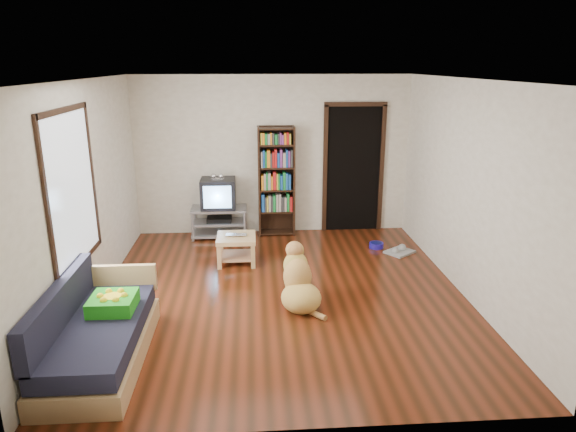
{
  "coord_description": "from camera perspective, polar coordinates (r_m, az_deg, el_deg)",
  "views": [
    {
      "loc": [
        -0.34,
        -5.88,
        2.78
      ],
      "look_at": [
        0.1,
        0.37,
        0.9
      ],
      "focal_mm": 32.0,
      "sensor_mm": 36.0,
      "label": 1
    }
  ],
  "objects": [
    {
      "name": "wall_left",
      "position": [
        6.35,
        -21.42,
        2.07
      ],
      "size": [
        0.0,
        5.0,
        5.0
      ],
      "primitive_type": "plane",
      "rotation": [
        1.57,
        0.0,
        1.57
      ],
      "color": "silver",
      "rests_on": "ground"
    },
    {
      "name": "grey_rag",
      "position": [
        8.0,
        12.28,
        -3.92
      ],
      "size": [
        0.51,
        0.5,
        0.03
      ],
      "primitive_type": "cube",
      "rotation": [
        0.0,
        0.0,
        0.64
      ],
      "color": "#999999",
      "rests_on": "ground"
    },
    {
      "name": "green_cushion",
      "position": [
        5.45,
        -18.87,
        -9.11
      ],
      "size": [
        0.44,
        0.44,
        0.14
      ],
      "primitive_type": "cube",
      "rotation": [
        0.0,
        0.0,
        -0.02
      ],
      "color": "green",
      "rests_on": "sofa"
    },
    {
      "name": "sofa",
      "position": [
        5.38,
        -20.57,
        -12.4
      ],
      "size": [
        0.8,
        1.8,
        0.8
      ],
      "color": "tan",
      "rests_on": "ground"
    },
    {
      "name": "wall_back",
      "position": [
        8.51,
        -1.71,
        6.71
      ],
      "size": [
        4.5,
        0.0,
        4.5
      ],
      "primitive_type": "plane",
      "rotation": [
        1.57,
        0.0,
        0.0
      ],
      "color": "silver",
      "rests_on": "ground"
    },
    {
      "name": "doorway",
      "position": [
        8.69,
        7.28,
        5.57
      ],
      "size": [
        1.03,
        0.05,
        2.19
      ],
      "color": "black",
      "rests_on": "wall_back"
    },
    {
      "name": "tv_stand",
      "position": [
        8.53,
        -7.63,
        -0.56
      ],
      "size": [
        0.9,
        0.45,
        0.5
      ],
      "color": "#99999E",
      "rests_on": "ground"
    },
    {
      "name": "ground",
      "position": [
        6.51,
        -0.66,
        -8.56
      ],
      "size": [
        5.0,
        5.0,
        0.0
      ],
      "primitive_type": "plane",
      "color": "#58200F",
      "rests_on": "ground"
    },
    {
      "name": "dog",
      "position": [
        6.12,
        1.19,
        -7.45
      ],
      "size": [
        0.54,
        0.88,
        0.75
      ],
      "color": "tan",
      "rests_on": "ground"
    },
    {
      "name": "bookshelf",
      "position": [
        8.42,
        -1.31,
        4.52
      ],
      "size": [
        0.6,
        0.3,
        1.8
      ],
      "color": "black",
      "rests_on": "ground"
    },
    {
      "name": "window",
      "position": [
        5.84,
        -22.86,
        2.72
      ],
      "size": [
        0.03,
        1.46,
        1.7
      ],
      "color": "white",
      "rests_on": "wall_left"
    },
    {
      "name": "wall_right",
      "position": [
        6.59,
        19.24,
        2.79
      ],
      "size": [
        0.0,
        5.0,
        5.0
      ],
      "primitive_type": "plane",
      "rotation": [
        1.57,
        0.0,
        -1.57
      ],
      "color": "silver",
      "rests_on": "ground"
    },
    {
      "name": "wall_front",
      "position": [
        3.7,
        1.61,
        -6.88
      ],
      "size": [
        4.5,
        0.0,
        4.5
      ],
      "primitive_type": "plane",
      "rotation": [
        -1.57,
        0.0,
        0.0
      ],
      "color": "silver",
      "rests_on": "ground"
    },
    {
      "name": "coffee_table",
      "position": [
        7.4,
        -5.76,
        -3.11
      ],
      "size": [
        0.55,
        0.55,
        0.4
      ],
      "color": "tan",
      "rests_on": "ground"
    },
    {
      "name": "ceiling",
      "position": [
        5.89,
        -0.75,
        14.96
      ],
      "size": [
        5.0,
        5.0,
        0.0
      ],
      "primitive_type": "plane",
      "rotation": [
        3.14,
        0.0,
        0.0
      ],
      "color": "white",
      "rests_on": "ground"
    },
    {
      "name": "crt_tv",
      "position": [
        8.42,
        -7.75,
        2.57
      ],
      "size": [
        0.55,
        0.52,
        0.58
      ],
      "color": "black",
      "rests_on": "tv_stand"
    },
    {
      "name": "dog_bowl",
      "position": [
        8.14,
        9.78,
        -3.22
      ],
      "size": [
        0.22,
        0.22,
        0.08
      ],
      "primitive_type": "cylinder",
      "color": "#21169C",
      "rests_on": "ground"
    },
    {
      "name": "laptop",
      "position": [
        7.33,
        -5.79,
        -2.22
      ],
      "size": [
        0.31,
        0.22,
        0.02
      ],
      "primitive_type": "imported",
      "rotation": [
        0.0,
        0.0,
        -0.08
      ],
      "color": "silver",
      "rests_on": "coffee_table"
    }
  ]
}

